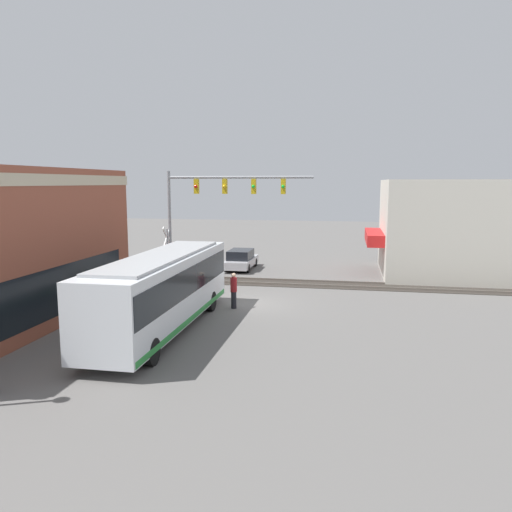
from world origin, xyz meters
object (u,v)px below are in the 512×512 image
parked_car_silver (241,260)px  pedestrian_near_bus (234,290)px  crossing_signal (167,250)px  city_bus (162,289)px

parked_car_silver → pedestrian_near_bus: bearing=-169.5°
crossing_signal → pedestrian_near_bus: 7.31m
city_bus → parked_car_silver: (16.03, -0.00, -1.18)m
city_bus → crossing_signal: (9.20, 3.22, 0.42)m
city_bus → crossing_signal: crossing_signal is taller
city_bus → crossing_signal: 9.75m
city_bus → parked_car_silver: 16.08m
parked_car_silver → pedestrian_near_bus: 11.81m
city_bus → crossing_signal: size_ratio=3.10×
crossing_signal → parked_car_silver: size_ratio=0.82×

